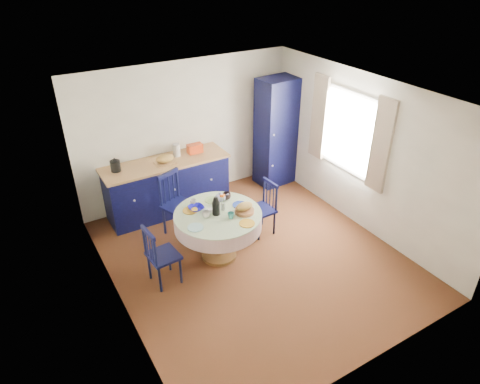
% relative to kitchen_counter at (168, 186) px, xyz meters
% --- Properties ---
extents(floor, '(4.50, 4.50, 0.00)m').
position_rel_kitchen_counter_xyz_m(floor, '(0.58, -1.90, -0.49)').
color(floor, black).
rests_on(floor, ground).
extents(ceiling, '(4.50, 4.50, 0.00)m').
position_rel_kitchen_counter_xyz_m(ceiling, '(0.58, -1.90, 2.01)').
color(ceiling, white).
rests_on(ceiling, wall_back).
extents(wall_back, '(4.00, 0.02, 2.50)m').
position_rel_kitchen_counter_xyz_m(wall_back, '(0.58, 0.35, 0.76)').
color(wall_back, white).
rests_on(wall_back, floor).
extents(wall_left, '(0.02, 4.50, 2.50)m').
position_rel_kitchen_counter_xyz_m(wall_left, '(-1.42, -1.90, 0.76)').
color(wall_left, white).
rests_on(wall_left, floor).
extents(wall_right, '(0.02, 4.50, 2.50)m').
position_rel_kitchen_counter_xyz_m(wall_right, '(2.58, -1.90, 0.76)').
color(wall_right, white).
rests_on(wall_right, floor).
extents(window, '(0.10, 1.74, 1.45)m').
position_rel_kitchen_counter_xyz_m(window, '(2.53, -1.60, 1.03)').
color(window, white).
rests_on(window, wall_right).
extents(kitchen_counter, '(2.15, 0.67, 1.20)m').
position_rel_kitchen_counter_xyz_m(kitchen_counter, '(0.00, 0.00, 0.00)').
color(kitchen_counter, black).
rests_on(kitchen_counter, floor).
extents(pantry_cabinet, '(0.76, 0.57, 2.06)m').
position_rel_kitchen_counter_xyz_m(pantry_cabinet, '(2.24, -0.05, 0.54)').
color(pantry_cabinet, black).
rests_on(pantry_cabinet, floor).
extents(dining_table, '(1.27, 1.27, 1.05)m').
position_rel_kitchen_counter_xyz_m(dining_table, '(0.14, -1.60, 0.15)').
color(dining_table, brown).
rests_on(dining_table, floor).
extents(chair_left, '(0.42, 0.44, 0.92)m').
position_rel_kitchen_counter_xyz_m(chair_left, '(-0.81, -1.70, -0.03)').
color(chair_left, black).
rests_on(chair_left, floor).
extents(chair_far, '(0.60, 0.59, 1.04)m').
position_rel_kitchen_counter_xyz_m(chair_far, '(-0.11, -0.68, 0.04)').
color(chair_far, black).
rests_on(chair_far, floor).
extents(chair_right, '(0.40, 0.42, 0.90)m').
position_rel_kitchen_counter_xyz_m(chair_right, '(1.06, -1.39, -0.04)').
color(chair_right, black).
rests_on(chair_right, floor).
extents(mug_a, '(0.11, 0.11, 0.09)m').
position_rel_kitchen_counter_xyz_m(mug_a, '(-0.05, -1.59, 0.32)').
color(mug_a, silver).
rests_on(mug_a, dining_table).
extents(mug_b, '(0.10, 0.10, 0.09)m').
position_rel_kitchen_counter_xyz_m(mug_b, '(0.23, -1.81, 0.32)').
color(mug_b, '#256C67').
rests_on(mug_b, dining_table).
extents(mug_c, '(0.13, 0.13, 0.10)m').
position_rel_kitchen_counter_xyz_m(mug_c, '(0.44, -1.32, 0.33)').
color(mug_c, black).
rests_on(mug_c, dining_table).
extents(mug_d, '(0.10, 0.10, 0.09)m').
position_rel_kitchen_counter_xyz_m(mug_d, '(-0.07, -1.22, 0.32)').
color(mug_d, silver).
rests_on(mug_d, dining_table).
extents(cobalt_bowl, '(0.22, 0.22, 0.05)m').
position_rel_kitchen_counter_xyz_m(cobalt_bowl, '(-0.09, -1.35, 0.30)').
color(cobalt_bowl, '#0A087C').
rests_on(cobalt_bowl, dining_table).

